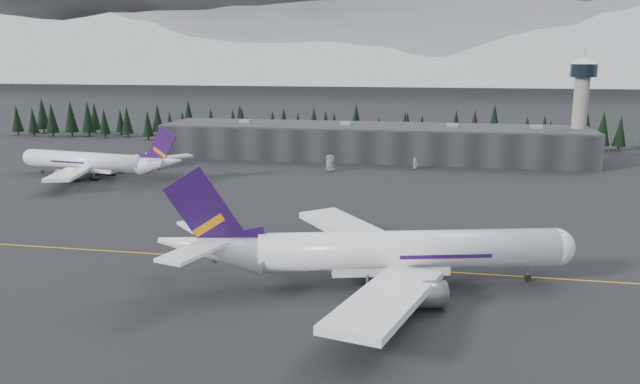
% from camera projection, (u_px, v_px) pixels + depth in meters
% --- Properties ---
extents(ground, '(1400.00, 1400.00, 0.00)m').
position_uv_depth(ground, '(301.00, 259.00, 119.64)').
color(ground, black).
rests_on(ground, ground).
extents(taxiline, '(400.00, 0.40, 0.02)m').
position_uv_depth(taxiline, '(298.00, 263.00, 117.72)').
color(taxiline, gold).
rests_on(taxiline, ground).
extents(terminal, '(160.00, 30.00, 12.60)m').
position_uv_depth(terminal, '(371.00, 142.00, 238.29)').
color(terminal, black).
rests_on(terminal, ground).
extents(control_tower, '(10.00, 10.00, 37.70)m').
position_uv_depth(control_tower, '(581.00, 98.00, 223.81)').
color(control_tower, gray).
rests_on(control_tower, ground).
extents(treeline, '(360.00, 20.00, 15.00)m').
position_uv_depth(treeline, '(380.00, 128.00, 273.55)').
color(treeline, black).
rests_on(treeline, ground).
extents(mountain_ridge, '(4400.00, 900.00, 420.00)m').
position_uv_depth(mountain_ridge, '(426.00, 79.00, 1079.52)').
color(mountain_ridge, white).
rests_on(mountain_ridge, ground).
extents(jet_main, '(69.78, 63.61, 20.91)m').
position_uv_depth(jet_main, '(372.00, 252.00, 105.17)').
color(jet_main, white).
rests_on(jet_main, ground).
extents(jet_parked, '(60.40, 55.38, 17.84)m').
position_uv_depth(jet_parked, '(99.00, 162.00, 199.41)').
color(jet_parked, white).
rests_on(jet_parked, ground).
extents(gse_vehicle_a, '(3.63, 6.10, 1.59)m').
position_uv_depth(gse_vehicle_a, '(330.00, 169.00, 211.15)').
color(gse_vehicle_a, silver).
rests_on(gse_vehicle_a, ground).
extents(gse_vehicle_b, '(4.25, 3.18, 1.35)m').
position_uv_depth(gse_vehicle_b, '(415.00, 167.00, 215.71)').
color(gse_vehicle_b, silver).
rests_on(gse_vehicle_b, ground).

